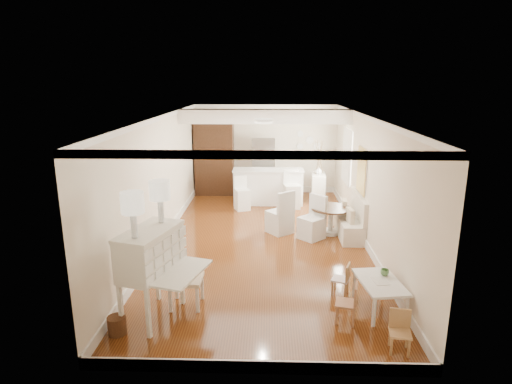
# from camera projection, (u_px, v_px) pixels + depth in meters

# --- Properties ---
(room) EXTENTS (9.00, 9.04, 2.82)m
(room) POSITION_uv_depth(u_px,v_px,m) (266.00, 153.00, 9.47)
(room) COLOR brown
(room) RESTS_ON ground
(secretary_bureau) EXTENTS (1.39, 1.41, 1.43)m
(secretary_bureau) POSITION_uv_depth(u_px,v_px,m) (152.00, 274.00, 6.41)
(secretary_bureau) COLOR white
(secretary_bureau) RESTS_ON ground
(gustavian_armchair) EXTENTS (0.56, 0.56, 0.96)m
(gustavian_armchair) POSITION_uv_depth(u_px,v_px,m) (186.00, 278.00, 6.81)
(gustavian_armchair) COLOR white
(gustavian_armchair) RESTS_ON ground
(wicker_basket) EXTENTS (0.33, 0.33, 0.27)m
(wicker_basket) POSITION_uv_depth(u_px,v_px,m) (117.00, 325.00, 6.12)
(wicker_basket) COLOR #532F19
(wicker_basket) RESTS_ON ground
(kids_table) EXTENTS (0.72, 1.06, 0.50)m
(kids_table) POSITION_uv_depth(u_px,v_px,m) (379.00, 295.00, 6.73)
(kids_table) COLOR white
(kids_table) RESTS_ON ground
(kids_chair_a) EXTENTS (0.37, 0.37, 0.64)m
(kids_chair_a) POSITION_uv_depth(u_px,v_px,m) (346.00, 303.00, 6.38)
(kids_chair_a) COLOR #9E6847
(kids_chair_a) RESTS_ON ground
(kids_chair_b) EXTENTS (0.36, 0.36, 0.57)m
(kids_chair_b) POSITION_uv_depth(u_px,v_px,m) (340.00, 279.00, 7.22)
(kids_chair_b) COLOR #A27749
(kids_chair_b) RESTS_ON ground
(kids_chair_c) EXTENTS (0.33, 0.33, 0.58)m
(kids_chair_c) POSITION_uv_depth(u_px,v_px,m) (400.00, 332.00, 5.68)
(kids_chair_c) COLOR #AF814F
(kids_chair_c) RESTS_ON ground
(banquette) EXTENTS (0.52, 1.60, 0.98)m
(banquette) POSITION_uv_depth(u_px,v_px,m) (349.00, 215.00, 9.96)
(banquette) COLOR silver
(banquette) RESTS_ON ground
(dining_table) EXTENTS (1.22, 1.22, 0.65)m
(dining_table) POSITION_uv_depth(u_px,v_px,m) (330.00, 221.00, 10.08)
(dining_table) COLOR #402614
(dining_table) RESTS_ON ground
(slip_chair_near) EXTENTS (0.69, 0.69, 1.00)m
(slip_chair_near) POSITION_uv_depth(u_px,v_px,m) (312.00, 218.00, 9.73)
(slip_chair_near) COLOR white
(slip_chair_near) RESTS_ON ground
(slip_chair_far) EXTENTS (0.71, 0.72, 1.05)m
(slip_chair_far) POSITION_uv_depth(u_px,v_px,m) (280.00, 211.00, 10.11)
(slip_chair_far) COLOR silver
(slip_chair_far) RESTS_ON ground
(breakfast_counter) EXTENTS (2.05, 0.65, 1.03)m
(breakfast_counter) POSITION_uv_depth(u_px,v_px,m) (268.00, 187.00, 12.52)
(breakfast_counter) COLOR white
(breakfast_counter) RESTS_ON ground
(bar_stool_left) EXTENTS (0.49, 0.49, 0.94)m
(bar_stool_left) POSITION_uv_depth(u_px,v_px,m) (242.00, 194.00, 11.92)
(bar_stool_left) COLOR white
(bar_stool_left) RESTS_ON ground
(bar_stool_right) EXTENTS (0.50, 0.50, 1.09)m
(bar_stool_right) POSITION_uv_depth(u_px,v_px,m) (292.00, 190.00, 12.06)
(bar_stool_right) COLOR white
(bar_stool_right) RESTS_ON ground
(pantry_cabinet) EXTENTS (1.20, 0.60, 2.30)m
(pantry_cabinet) POSITION_uv_depth(u_px,v_px,m) (214.00, 158.00, 13.46)
(pantry_cabinet) COLOR #381E11
(pantry_cabinet) RESTS_ON ground
(fridge) EXTENTS (0.75, 0.65, 1.80)m
(fridge) POSITION_uv_depth(u_px,v_px,m) (275.00, 167.00, 13.43)
(fridge) COLOR silver
(fridge) RESTS_ON ground
(sideboard) EXTENTS (0.45, 0.89, 0.83)m
(sideboard) POSITION_uv_depth(u_px,v_px,m) (318.00, 187.00, 12.83)
(sideboard) COLOR silver
(sideboard) RESTS_ON ground
(pencil_cup) EXTENTS (0.14, 0.14, 0.11)m
(pencil_cup) POSITION_uv_depth(u_px,v_px,m) (385.00, 272.00, 6.85)
(pencil_cup) COLOR #56874E
(pencil_cup) RESTS_ON kids_table
(branch_vase) EXTENTS (0.27, 0.27, 0.21)m
(branch_vase) POSITION_uv_depth(u_px,v_px,m) (319.00, 170.00, 12.72)
(branch_vase) COLOR white
(branch_vase) RESTS_ON sideboard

